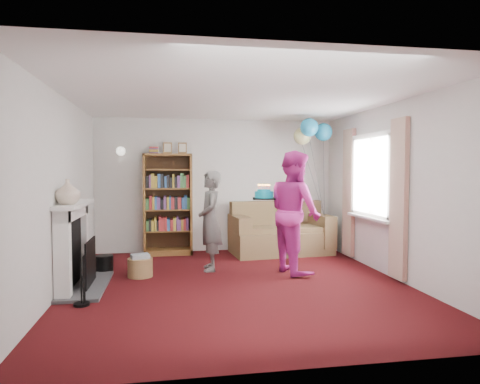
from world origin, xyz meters
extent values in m
plane|color=black|center=(0.00, 0.00, 0.00)|extent=(5.00, 5.00, 0.00)
cube|color=silver|center=(0.00, 2.51, 1.25)|extent=(4.50, 0.02, 2.50)
cube|color=silver|center=(-2.26, 0.00, 1.25)|extent=(0.02, 5.00, 2.50)
cube|color=silver|center=(2.26, 0.00, 1.25)|extent=(0.02, 5.00, 2.50)
cube|color=white|center=(0.00, 0.00, 2.50)|extent=(4.50, 5.00, 0.01)
cube|color=#3F3F42|center=(-2.00, 0.20, 0.02)|extent=(0.55, 1.40, 0.04)
cube|color=white|center=(-2.15, -0.35, 0.53)|extent=(0.18, 0.14, 1.06)
cube|color=white|center=(-2.15, 0.75, 0.53)|extent=(0.18, 0.14, 1.06)
cube|color=white|center=(-2.15, 0.20, 1.00)|extent=(0.18, 1.24, 0.16)
cube|color=white|center=(-2.12, 0.20, 1.10)|extent=(0.28, 1.35, 0.05)
cube|color=black|center=(-2.17, 0.20, 0.48)|extent=(0.10, 0.80, 0.86)
cube|color=black|center=(-1.93, 0.20, 0.33)|extent=(0.02, 0.70, 0.60)
cylinder|color=black|center=(-1.90, -0.58, 0.32)|extent=(0.18, 0.18, 0.64)
cylinder|color=black|center=(-1.87, 1.00, 0.13)|extent=(0.26, 0.26, 0.26)
cube|color=white|center=(2.21, 0.60, 2.08)|extent=(0.08, 1.30, 0.08)
cube|color=white|center=(2.21, 0.60, 0.82)|extent=(0.08, 1.30, 0.08)
cube|color=white|center=(2.24, 0.60, 1.45)|extent=(0.01, 1.15, 1.20)
cube|color=white|center=(2.18, 0.60, 0.79)|extent=(0.14, 1.32, 0.04)
cube|color=#BAA88C|center=(2.20, -0.22, 1.15)|extent=(0.07, 0.38, 2.20)
cube|color=#BAA88C|center=(2.20, 1.42, 1.15)|extent=(0.07, 0.38, 2.20)
cylinder|color=gold|center=(-1.75, 2.45, 1.90)|extent=(0.04, 0.12, 0.04)
sphere|color=white|center=(-1.75, 2.36, 1.88)|extent=(0.16, 0.16, 0.16)
cube|color=#472B14|center=(-0.92, 2.46, 0.92)|extent=(0.87, 0.04, 1.84)
cube|color=brown|center=(-1.33, 2.27, 0.92)|extent=(0.04, 0.42, 1.84)
cube|color=brown|center=(-0.50, 2.27, 0.92)|extent=(0.04, 0.42, 1.84)
cube|color=brown|center=(-0.92, 2.27, 1.82)|extent=(0.87, 0.42, 0.04)
cube|color=brown|center=(-0.92, 2.27, 0.05)|extent=(0.87, 0.42, 0.10)
cube|color=brown|center=(-0.92, 2.27, 0.43)|extent=(0.79, 0.38, 0.03)
cube|color=brown|center=(-0.92, 2.27, 0.82)|extent=(0.79, 0.38, 0.02)
cube|color=brown|center=(-0.92, 2.27, 1.21)|extent=(0.79, 0.38, 0.02)
cube|color=brown|center=(-0.92, 2.27, 1.55)|extent=(0.79, 0.38, 0.02)
cube|color=maroon|center=(-1.16, 2.25, 1.90)|extent=(0.16, 0.22, 0.12)
cube|color=brown|center=(-0.92, 2.32, 1.95)|extent=(0.16, 0.02, 0.20)
cube|color=brown|center=(-0.65, 2.32, 1.95)|extent=(0.16, 0.02, 0.20)
cube|color=brown|center=(1.13, 2.00, 0.21)|extent=(1.78, 0.94, 0.42)
cube|color=brown|center=(1.13, 2.35, 0.58)|extent=(1.78, 0.24, 0.73)
cube|color=brown|center=(0.36, 2.00, 0.42)|extent=(0.24, 0.89, 0.58)
cube|color=brown|center=(1.90, 2.00, 0.42)|extent=(0.24, 0.89, 0.58)
cube|color=brown|center=(0.73, 1.92, 0.45)|extent=(0.76, 0.64, 0.12)
cube|color=brown|center=(1.53, 1.92, 0.45)|extent=(0.76, 0.64, 0.12)
cylinder|color=#9B7648|center=(-1.32, 0.66, 0.13)|extent=(0.36, 0.36, 0.27)
cube|color=beige|center=(-1.32, 0.66, 0.30)|extent=(0.25, 0.20, 0.06)
imported|color=black|center=(-0.28, 0.90, 0.76)|extent=(0.37, 0.56, 1.53)
imported|color=#BE2688|center=(0.96, 0.56, 0.92)|extent=(0.86, 1.01, 1.83)
cube|color=black|center=(0.51, 0.67, 1.11)|extent=(0.34, 0.34, 0.02)
cylinder|color=#0E8CA5|center=(0.51, 0.67, 1.17)|extent=(0.28, 0.28, 0.10)
cylinder|color=#0E8CA5|center=(0.51, 0.67, 1.23)|extent=(0.20, 0.20, 0.04)
cylinder|color=#D15D7C|center=(0.59, 0.67, 1.27)|extent=(0.01, 0.01, 0.09)
sphere|color=orange|center=(0.59, 0.67, 1.32)|extent=(0.02, 0.02, 0.02)
cylinder|color=#D15D7C|center=(0.59, 0.70, 1.27)|extent=(0.01, 0.01, 0.09)
sphere|color=orange|center=(0.59, 0.70, 1.32)|extent=(0.02, 0.02, 0.02)
cylinder|color=#D15D7C|center=(0.57, 0.72, 1.27)|extent=(0.01, 0.01, 0.09)
sphere|color=orange|center=(0.57, 0.72, 1.32)|extent=(0.02, 0.02, 0.02)
cylinder|color=#D15D7C|center=(0.54, 0.74, 1.27)|extent=(0.01, 0.01, 0.09)
sphere|color=orange|center=(0.54, 0.74, 1.32)|extent=(0.02, 0.02, 0.02)
cylinder|color=#D15D7C|center=(0.51, 0.75, 1.27)|extent=(0.01, 0.01, 0.09)
sphere|color=orange|center=(0.51, 0.75, 1.32)|extent=(0.02, 0.02, 0.02)
cylinder|color=#D15D7C|center=(0.48, 0.74, 1.27)|extent=(0.01, 0.01, 0.09)
sphere|color=orange|center=(0.48, 0.74, 1.32)|extent=(0.02, 0.02, 0.02)
cylinder|color=#D15D7C|center=(0.45, 0.72, 1.27)|extent=(0.01, 0.01, 0.09)
sphere|color=orange|center=(0.45, 0.72, 1.32)|extent=(0.02, 0.02, 0.02)
cylinder|color=#D15D7C|center=(0.43, 0.70, 1.27)|extent=(0.01, 0.01, 0.09)
sphere|color=orange|center=(0.43, 0.70, 1.32)|extent=(0.02, 0.02, 0.02)
cylinder|color=#D15D7C|center=(0.43, 0.67, 1.27)|extent=(0.01, 0.01, 0.09)
sphere|color=orange|center=(0.43, 0.67, 1.32)|extent=(0.02, 0.02, 0.02)
cylinder|color=#D15D7C|center=(0.43, 0.63, 1.27)|extent=(0.01, 0.01, 0.09)
sphere|color=orange|center=(0.43, 0.63, 1.32)|extent=(0.02, 0.02, 0.02)
cylinder|color=#D15D7C|center=(0.45, 0.61, 1.27)|extent=(0.01, 0.01, 0.09)
sphere|color=orange|center=(0.45, 0.61, 1.32)|extent=(0.02, 0.02, 0.02)
cylinder|color=#D15D7C|center=(0.48, 0.59, 1.27)|extent=(0.01, 0.01, 0.09)
sphere|color=orange|center=(0.48, 0.59, 1.32)|extent=(0.02, 0.02, 0.02)
cylinder|color=#D15D7C|center=(0.51, 0.58, 1.27)|extent=(0.01, 0.01, 0.09)
sphere|color=orange|center=(0.51, 0.58, 1.32)|extent=(0.02, 0.02, 0.02)
cylinder|color=#D15D7C|center=(0.54, 0.59, 1.27)|extent=(0.01, 0.01, 0.09)
sphere|color=orange|center=(0.54, 0.59, 1.32)|extent=(0.02, 0.02, 0.02)
cylinder|color=#D15D7C|center=(0.57, 0.61, 1.27)|extent=(0.01, 0.01, 0.09)
sphere|color=orange|center=(0.57, 0.61, 1.32)|extent=(0.02, 0.02, 0.02)
cylinder|color=#D15D7C|center=(0.59, 0.63, 1.27)|extent=(0.01, 0.01, 0.09)
sphere|color=orange|center=(0.59, 0.63, 1.32)|extent=(0.02, 0.02, 0.02)
sphere|color=#3F3F3F|center=(1.90, 1.80, 0.69)|extent=(0.02, 0.02, 0.02)
sphere|color=#176B91|center=(1.84, 1.73, 2.22)|extent=(0.32, 0.32, 0.32)
sphere|color=#D2CF80|center=(1.51, 1.92, 2.16)|extent=(0.32, 0.32, 0.32)
sphere|color=#176B91|center=(1.51, 1.54, 2.28)|extent=(0.32, 0.32, 0.32)
imported|color=beige|center=(-2.12, -0.15, 1.28)|extent=(0.34, 0.34, 0.31)
camera|label=1|loc=(-0.92, -5.61, 1.55)|focal=32.00mm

